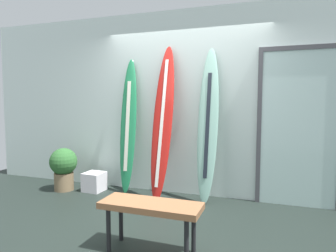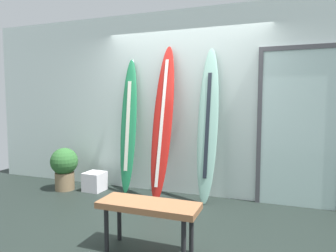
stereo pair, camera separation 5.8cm
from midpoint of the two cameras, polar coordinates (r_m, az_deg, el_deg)
name	(u,v)px [view 2 (the right image)]	position (r m, az deg, el deg)	size (l,w,h in m)	color
ground	(154,224)	(3.75, -2.18, -18.11)	(8.00, 8.00, 0.04)	black
wall_back	(186,103)	(4.68, 3.84, 4.34)	(7.20, 0.20, 2.80)	silver
surfboard_emerald	(129,127)	(4.74, -7.14, -0.14)	(0.27, 0.32, 2.09)	#21814F
surfboard_crimson	(163,123)	(4.37, -0.66, 0.61)	(0.33, 0.58, 2.26)	#B51B15
surfboard_seafoam	(208,125)	(4.28, 7.93, 0.16)	(0.31, 0.41, 2.19)	#89BEAC
display_block_left	(95,181)	(5.03, -13.38, -10.17)	(0.31, 0.31, 0.30)	silver
glass_door	(299,125)	(4.39, 23.93, 0.17)	(1.08, 0.06, 2.17)	silver
potted_plant	(64,166)	(5.16, -18.74, -7.19)	(0.43, 0.43, 0.68)	#7C6548
bench	(149,209)	(2.95, -3.13, -15.41)	(0.97, 0.35, 0.48)	#8D5C3A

